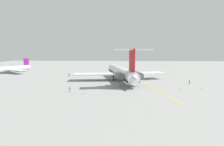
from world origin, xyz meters
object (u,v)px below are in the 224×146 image
at_px(ground_crew_near_tail, 70,89).
at_px(ground_crew_near_nose, 158,73).
at_px(safety_cone_tail, 201,89).
at_px(main_jetliner, 121,72).
at_px(safety_cone_wingtip, 181,89).
at_px(safety_cone_nose, 84,93).
at_px(ground_crew_portside, 69,75).
at_px(ground_crew_starboard, 189,82).
at_px(airliner_mid_left, 8,69).

bearing_deg(ground_crew_near_tail, ground_crew_near_nose, -162.78).
distance_m(ground_crew_near_tail, safety_cone_tail, 45.79).
xyz_separation_m(main_jetliner, ground_crew_near_tail, (-24.09, 16.85, -2.80)).
distance_m(main_jetliner, safety_cone_wingtip, 28.35).
bearing_deg(safety_cone_nose, safety_cone_wingtip, -75.57).
height_order(main_jetliner, safety_cone_wingtip, main_jetliner).
distance_m(ground_crew_near_nose, ground_crew_near_tail, 58.23).
bearing_deg(ground_crew_portside, safety_cone_wingtip, 40.41).
height_order(ground_crew_near_nose, ground_crew_portside, ground_crew_portside).
distance_m(ground_crew_near_nose, safety_cone_tail, 38.79).
bearing_deg(ground_crew_starboard, airliner_mid_left, 146.11).
height_order(main_jetliner, ground_crew_portside, main_jetliner).
bearing_deg(ground_crew_near_nose, ground_crew_starboard, -42.99).
height_order(ground_crew_near_nose, ground_crew_starboard, ground_crew_starboard).
relative_size(airliner_mid_left, ground_crew_starboard, 14.98).
bearing_deg(safety_cone_tail, ground_crew_near_tail, 98.35).
bearing_deg(safety_cone_tail, main_jetliner, 58.48).
relative_size(ground_crew_near_nose, ground_crew_near_tail, 0.95).
bearing_deg(ground_crew_near_tail, ground_crew_portside, -105.75).
bearing_deg(ground_crew_portside, safety_cone_tail, 45.30).
relative_size(safety_cone_nose, safety_cone_wingtip, 1.00).
distance_m(airliner_mid_left, safety_cone_wingtip, 100.98).
xyz_separation_m(safety_cone_nose, safety_cone_tail, (9.85, -39.99, 0.00)).
bearing_deg(ground_crew_portside, ground_crew_starboard, 53.22).
relative_size(ground_crew_near_nose, ground_crew_portside, 0.90).
relative_size(main_jetliner, safety_cone_tail, 88.24).
xyz_separation_m(airliner_mid_left, ground_crew_near_nose, (-4.45, -90.67, -1.52)).
height_order(ground_crew_near_tail, safety_cone_tail, ground_crew_near_tail).
bearing_deg(ground_crew_near_tail, ground_crew_starboard, 166.98).
bearing_deg(safety_cone_wingtip, ground_crew_near_tail, 97.74).
distance_m(safety_cone_wingtip, safety_cone_tail, 7.84).
relative_size(ground_crew_near_nose, safety_cone_tail, 3.00).
relative_size(ground_crew_starboard, safety_cone_tail, 3.34).
xyz_separation_m(ground_crew_near_nose, safety_cone_nose, (-47.83, 32.10, -0.77)).
distance_m(ground_crew_near_tail, safety_cone_wingtip, 37.96).
bearing_deg(safety_cone_nose, ground_crew_starboard, -63.88).
relative_size(main_jetliner, ground_crew_near_tail, 28.05).
bearing_deg(safety_cone_nose, safety_cone_tail, -76.16).
relative_size(ground_crew_near_tail, ground_crew_starboard, 0.94).
distance_m(ground_crew_portside, safety_cone_wingtip, 56.70).
xyz_separation_m(ground_crew_portside, safety_cone_wingtip, (-29.70, -48.29, -0.88)).
height_order(ground_crew_near_tail, safety_cone_wingtip, ground_crew_near_tail).
bearing_deg(airliner_mid_left, safety_cone_tail, 94.18).
xyz_separation_m(ground_crew_near_nose, safety_cone_wingtip, (-39.52, -0.20, -0.77)).
distance_m(ground_crew_portside, safety_cone_nose, 41.25).
bearing_deg(ground_crew_near_tail, safety_cone_tail, 155.54).
bearing_deg(main_jetliner, safety_cone_nose, 144.00).
xyz_separation_m(main_jetliner, airliner_mid_left, (24.98, 70.12, -1.33)).
bearing_deg(airliner_mid_left, ground_crew_starboard, 98.80).
bearing_deg(ground_crew_portside, ground_crew_near_tail, -0.93).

